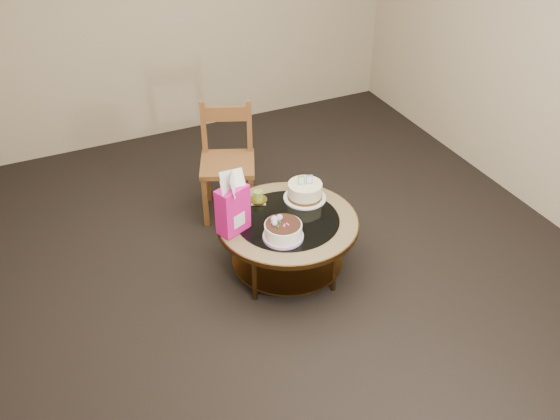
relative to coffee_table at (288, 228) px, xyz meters
name	(u,v)px	position (x,y,z in m)	size (l,w,h in m)	color
ground	(287,269)	(0.00, 0.00, -0.38)	(5.00, 5.00, 0.00)	black
room_walls	(289,76)	(0.00, 0.00, 1.16)	(4.52, 5.02, 2.61)	tan
coffee_table	(288,228)	(0.00, 0.00, 0.00)	(1.02, 1.02, 0.46)	brown
decorated_cake	(283,231)	(-0.12, -0.18, 0.13)	(0.28, 0.28, 0.16)	#C69FE1
cream_cake	(305,191)	(0.23, 0.19, 0.14)	(0.32, 0.32, 0.20)	white
gift_bag	(233,204)	(-0.39, 0.04, 0.30)	(0.25, 0.22, 0.44)	#E31587
pillar_candle	(258,198)	(-0.10, 0.30, 0.11)	(0.14, 0.14, 0.10)	#DDB65B
dining_chair	(228,161)	(-0.11, 0.92, 0.10)	(0.56, 0.56, 0.94)	brown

